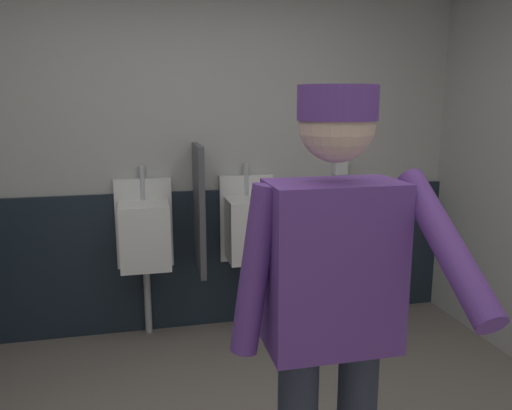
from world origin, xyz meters
TOP-DOWN VIEW (x-y plane):
  - wall_back at (0.00, 1.95)m, footprint 4.63×0.12m
  - wainscot_band_back at (0.00, 1.87)m, footprint 4.03×0.03m
  - urinal_left at (-0.35, 1.73)m, footprint 0.40×0.34m
  - urinal_middle at (0.40, 1.73)m, footprint 0.40×0.34m
  - privacy_divider_panel at (0.02, 1.66)m, footprint 0.04×0.40m
  - person at (0.24, -0.30)m, footprint 0.65×0.60m
  - soap_dispenser at (1.14, 1.85)m, footprint 0.10×0.07m

SIDE VIEW (x-z plane):
  - wainscot_band_back at x=0.00m, z-range 0.00..1.04m
  - urinal_left at x=-0.35m, z-range 0.16..1.40m
  - urinal_middle at x=0.40m, z-range 0.16..1.40m
  - privacy_divider_panel at x=0.02m, z-range 0.50..1.40m
  - person at x=0.24m, z-range 0.17..1.91m
  - soap_dispenser at x=1.14m, z-range 1.13..1.31m
  - wall_back at x=0.00m, z-range 0.00..2.51m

